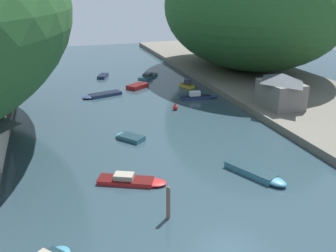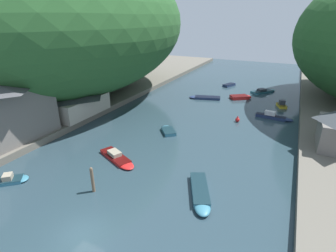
{
  "view_description": "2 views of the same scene",
  "coord_description": "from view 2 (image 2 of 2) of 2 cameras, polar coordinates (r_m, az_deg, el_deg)",
  "views": [
    {
      "loc": [
        -10.26,
        -18.53,
        17.0
      ],
      "look_at": [
        1.86,
        19.26,
        1.89
      ],
      "focal_mm": 40.0,
      "sensor_mm": 36.0,
      "label": 1
    },
    {
      "loc": [
        13.37,
        -11.51,
        16.35
      ],
      "look_at": [
        -1.03,
        18.62,
        2.2
      ],
      "focal_mm": 28.0,
      "sensor_mm": 36.0,
      "label": 2
    }
  ],
  "objects": [
    {
      "name": "boat_navy_launch",
      "position": [
        56.48,
        7.8,
        6.16
      ],
      "size": [
        6.79,
        3.64,
        0.46
      ],
      "rotation": [
        0.0,
        0.0,
        1.85
      ],
      "color": "navy",
      "rests_on": "water_surface"
    },
    {
      "name": "boat_small_dinghy",
      "position": [
        68.39,
        13.39,
        8.75
      ],
      "size": [
        2.97,
        4.52,
        0.55
      ],
      "rotation": [
        0.0,
        0.0,
        5.89
      ],
      "color": "navy",
      "rests_on": "water_surface"
    },
    {
      "name": "left_bank",
      "position": [
        59.82,
        -17.87,
        6.46
      ],
      "size": [
        22.0,
        120.0,
        0.94
      ],
      "color": "#666056",
      "rests_on": "ground"
    },
    {
      "name": "hillside_left",
      "position": [
        57.52,
        -21.48,
        19.86
      ],
      "size": [
        41.61,
        58.26,
        27.5
      ],
      "color": "#285628",
      "rests_on": "left_bank"
    },
    {
      "name": "boathouse_shed",
      "position": [
        46.96,
        -19.85,
        5.21
      ],
      "size": [
        8.0,
        10.61,
        4.2
      ],
      "color": "#B2A899",
      "rests_on": "left_bank"
    },
    {
      "name": "channel_buoy_near",
      "position": [
        44.89,
        14.89,
        1.38
      ],
      "size": [
        0.72,
        0.72,
        1.08
      ],
      "color": "red",
      "rests_on": "water_surface"
    },
    {
      "name": "boat_far_right_bank",
      "position": [
        32.78,
        -10.87,
        -6.86
      ],
      "size": [
        6.38,
        4.1,
        0.89
      ],
      "rotation": [
        0.0,
        0.0,
        4.28
      ],
      "color": "red",
      "rests_on": "water_surface"
    },
    {
      "name": "boat_open_rowboat",
      "position": [
        48.2,
        22.12,
        1.88
      ],
      "size": [
        6.19,
        1.68,
        1.27
      ],
      "rotation": [
        0.0,
        0.0,
        4.61
      ],
      "color": "navy",
      "rests_on": "water_surface"
    },
    {
      "name": "boat_mid_channel",
      "position": [
        26.44,
        7.09,
        -14.59
      ],
      "size": [
        4.07,
        6.53,
        0.62
      ],
      "rotation": [
        0.0,
        0.0,
        3.57
      ],
      "color": "teal",
      "rests_on": "water_surface"
    },
    {
      "name": "boat_white_cruiser",
      "position": [
        32.81,
        -30.79,
        -9.95
      ],
      "size": [
        3.33,
        3.17,
        0.98
      ],
      "rotation": [
        0.0,
        0.0,
        5.43
      ],
      "color": "teal",
      "rests_on": "water_surface"
    },
    {
      "name": "boat_far_upstream",
      "position": [
        64.47,
        20.18,
        7.14
      ],
      "size": [
        5.48,
        6.25,
        0.95
      ],
      "rotation": [
        0.0,
        0.0,
        5.62
      ],
      "color": "teal",
      "rests_on": "water_surface"
    },
    {
      "name": "boat_near_quay",
      "position": [
        39.77,
        -0.03,
        -0.92
      ],
      "size": [
        3.56,
        3.86,
        0.5
      ],
      "rotation": [
        0.0,
        0.0,
        0.68
      ],
      "color": "teal",
      "rests_on": "water_surface"
    },
    {
      "name": "water_surface",
      "position": [
        46.57,
        7.2,
        2.22
      ],
      "size": [
        130.0,
        130.0,
        0.0
      ],
      "primitive_type": "plane",
      "color": "#283D47",
      "rests_on": "ground"
    },
    {
      "name": "boat_red_skiff",
      "position": [
        55.36,
        23.41,
        4.32
      ],
      "size": [
        2.4,
        3.46,
        1.41
      ],
      "rotation": [
        0.0,
        0.0,
        0.37
      ],
      "color": "gold",
      "rests_on": "water_surface"
    },
    {
      "name": "person_on_quay",
      "position": [
        45.21,
        -18.75,
        3.1
      ],
      "size": [
        0.34,
        0.43,
        1.69
      ],
      "rotation": [
        0.0,
        0.0,
        1.21
      ],
      "color": "#282D3D",
      "rests_on": "left_bank"
    },
    {
      "name": "boat_yellow_tender",
      "position": [
        58.09,
        15.72,
        6.09
      ],
      "size": [
        4.84,
        4.31,
        0.68
      ],
      "rotation": [
        0.0,
        0.0,
        5.34
      ],
      "color": "red",
      "rests_on": "water_surface"
    },
    {
      "name": "mooring_post_nearest",
      "position": [
        27.39,
        -16.13,
        -11.14
      ],
      "size": [
        0.32,
        0.32,
        2.79
      ],
      "color": "brown",
      "rests_on": "water_surface"
    }
  ]
}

